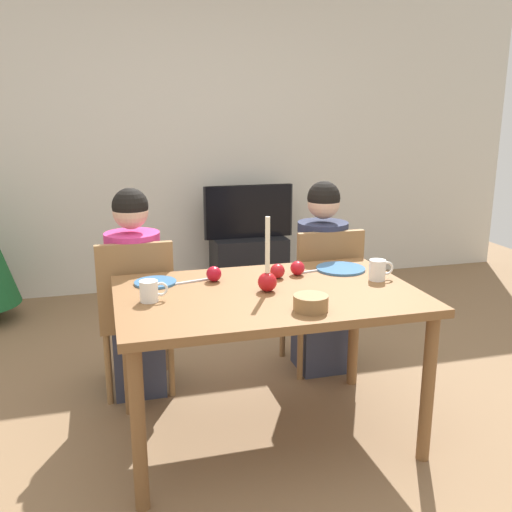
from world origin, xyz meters
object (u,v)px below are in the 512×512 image
chair_left (136,308)px  tv_stand (249,264)px  dining_table (267,308)px  apple_near_candle (277,271)px  tv (249,212)px  plate_left (155,282)px  mug_right (378,270)px  apple_by_left_plate (298,268)px  chair_right (323,291)px  person_right_child (321,281)px  candle_centerpiece (267,277)px  mug_left (150,291)px  plate_right (341,269)px  apple_by_right_mug (214,274)px  bowl_walnuts (311,303)px  person_left_child (135,296)px

chair_left → tv_stand: 2.03m
dining_table → apple_near_candle: apple_near_candle is taller
tv → apple_near_candle: (-0.40, -2.11, 0.08)m
tv_stand → plate_left: (-1.00, -2.04, 0.52)m
mug_right → apple_by_left_plate: 0.40m
chair_right → person_right_child: person_right_child is taller
chair_left → candle_centerpiece: size_ratio=2.54×
chair_left → chair_right: same height
apple_by_left_plate → dining_table: bearing=-136.2°
chair_left → mug_left: 0.67m
plate_left → apple_near_candle: size_ratio=2.76×
tv_stand → plate_right: bearing=-90.9°
plate_left → apple_by_right_mug: bearing=-7.6°
apple_near_candle → plate_left: bearing=173.5°
plate_right → apple_near_candle: 0.38m
mug_right → bowl_walnuts: (-0.48, -0.32, -0.02)m
person_right_child → mug_left: (-1.07, -0.64, 0.23)m
candle_centerpiece → apple_by_left_plate: bearing=43.5°
chair_right → apple_near_candle: 0.65m
apple_by_left_plate → candle_centerpiece: bearing=-136.5°
tv_stand → apple_by_left_plate: apple_by_left_plate is taller
tv → apple_near_candle: 2.15m
chair_left → apple_by_left_plate: bearing=-26.1°
plate_left → mug_left: bearing=-100.5°
chair_left → person_right_child: bearing=1.7°
plate_left → apple_by_left_plate: (0.72, -0.04, 0.03)m
tv → plate_left: bearing=-116.2°
candle_centerpiece → mug_right: candle_centerpiece is taller
chair_right → bowl_walnuts: chair_right is taller
candle_centerpiece → apple_by_right_mug: candle_centerpiece is taller
person_left_child → plate_right: (1.05, -0.39, 0.19)m
bowl_walnuts → apple_near_candle: bearing=89.3°
dining_table → plate_left: bearing=152.3°
mug_left → apple_by_left_plate: (0.77, 0.21, -0.01)m
mug_right → person_right_child: bearing=94.8°
candle_centerpiece → person_right_child: bearing=50.2°
chair_right → plate_right: bearing=-98.2°
chair_left → bowl_walnuts: 1.16m
person_right_child → chair_right: bearing=-90.0°
chair_right → apple_by_left_plate: chair_right is taller
dining_table → apple_near_candle: bearing=60.2°
person_left_child → chair_right: bearing=-1.7°
mug_right → apple_by_right_mug: size_ratio=1.69×
person_right_child → plate_right: bearing=-97.5°
chair_right → person_right_child: bearing=90.0°
person_left_child → tv: person_left_child is taller
candle_centerpiece → plate_right: candle_centerpiece is taller
tv_stand → apple_by_left_plate: bearing=-97.8°
bowl_walnuts → tv_stand: bearing=81.1°
chair_left → bowl_walnuts: chair_left is taller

